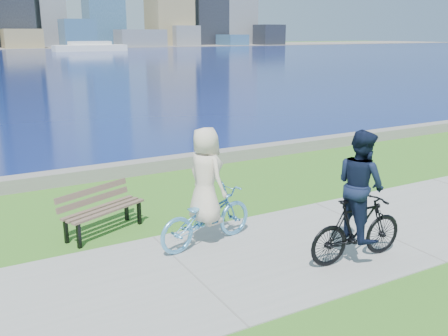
# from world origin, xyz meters

# --- Properties ---
(ground) EXTENTS (320.00, 320.00, 0.00)m
(ground) POSITION_xyz_m (0.00, 0.00, 0.00)
(ground) COLOR #316A1C
(ground) RESTS_ON ground
(concrete_path) EXTENTS (80.00, 3.50, 0.02)m
(concrete_path) POSITION_xyz_m (0.00, 0.00, 0.01)
(concrete_path) COLOR gray
(concrete_path) RESTS_ON ground
(seawall) EXTENTS (90.00, 0.50, 0.35)m
(seawall) POSITION_xyz_m (0.00, 6.20, 0.17)
(seawall) COLOR slate
(seawall) RESTS_ON ground
(ferry_far) EXTENTS (14.33, 4.09, 1.94)m
(ferry_far) POSITION_xyz_m (23.70, 97.05, 0.81)
(ferry_far) COLOR white
(ferry_far) RESTS_ON ground
(park_bench) EXTENTS (1.80, 1.22, 0.89)m
(park_bench) POSITION_xyz_m (-0.78, 2.51, 0.54)
(park_bench) COLOR black
(park_bench) RESTS_ON ground
(cyclist_woman) EXTENTS (1.09, 2.14, 2.21)m
(cyclist_woman) POSITION_xyz_m (0.76, 0.96, 0.84)
(cyclist_woman) COLOR #5CAAE0
(cyclist_woman) RESTS_ON ground
(cyclist_man) EXTENTS (0.75, 1.92, 2.29)m
(cyclist_man) POSITION_xyz_m (2.70, -0.90, 0.98)
(cyclist_man) COLOR black
(cyclist_man) RESTS_ON ground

